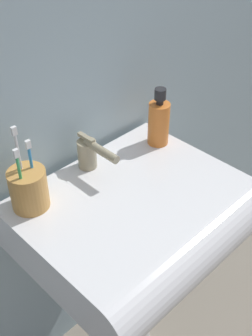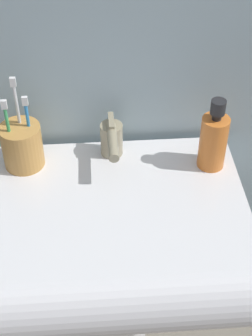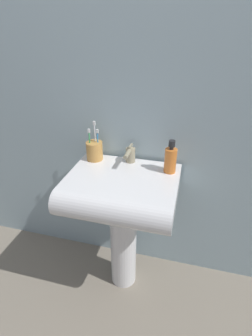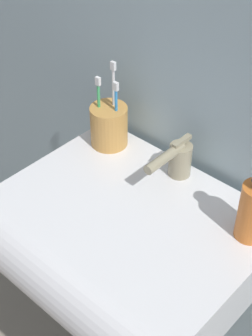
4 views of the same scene
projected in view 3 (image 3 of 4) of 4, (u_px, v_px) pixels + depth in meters
The scene contains 7 objects.
ground_plane at pixel (124, 278), 1.67m from camera, with size 6.00×6.00×0.00m, color gray.
wall_back at pixel (136, 75), 1.29m from camera, with size 5.00×0.05×2.40m, color #9EB7C1.
sink_pedestal at pixel (123, 242), 1.52m from camera, with size 0.15×0.15×0.63m, color white.
sink_basin at pixel (120, 192), 1.29m from camera, with size 0.55×0.46×0.13m.
faucet at pixel (131, 154), 1.40m from camera, with size 0.05×0.14×0.10m.
toothbrush_cup at pixel (95, 150), 1.43m from camera, with size 0.09×0.09×0.21m.
soap_bottle at pixel (170, 159), 1.30m from camera, with size 0.06×0.06×0.17m.
Camera 3 is at (0.30, -1.08, 1.43)m, focal length 28.00 mm.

